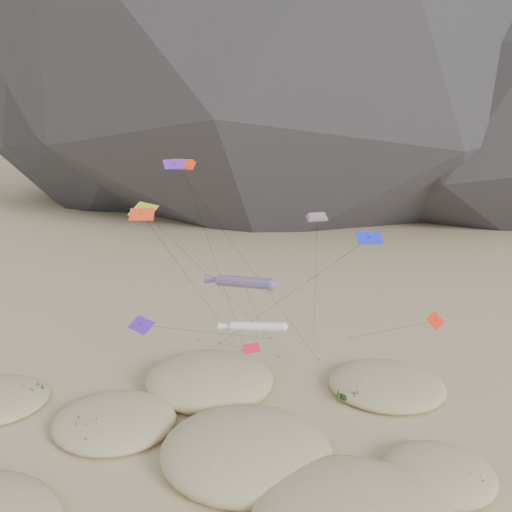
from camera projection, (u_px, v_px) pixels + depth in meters
The scene contains 9 objects.
ground at pixel (224, 496), 37.41m from camera, with size 500.00×500.00×0.00m, color #CCB789.
dunes at pixel (204, 457), 40.44m from camera, with size 50.02×35.79×3.82m.
dune_grass at pixel (212, 455), 40.51m from camera, with size 42.09×28.53×1.45m.
kite_stakes at pixel (274, 346), 59.71m from camera, with size 18.84×5.92×0.30m.
rainbow_tube_kite at pixel (242, 282), 45.70m from camera, with size 7.12×15.47×13.27m.
white_tube_kite at pixel (254, 326), 39.99m from camera, with size 5.69×20.36×11.60m.
orange_parafoil at pixel (183, 167), 45.84m from camera, with size 5.92×9.68×23.18m.
multi_parafoil at pixel (317, 220), 46.38m from camera, with size 2.08×12.30×18.40m.
delta_kites at pixel (230, 262), 42.01m from camera, with size 27.14×20.75×23.19m.
Camera 1 is at (4.35, -30.09, 28.37)m, focal length 35.00 mm.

